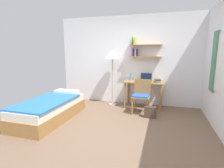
% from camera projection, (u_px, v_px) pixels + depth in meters
% --- Properties ---
extents(ground_plane, '(5.28, 5.28, 0.00)m').
position_uv_depth(ground_plane, '(111.00, 130.00, 3.48)').
color(ground_plane, brown).
extents(wall_back, '(4.40, 0.27, 2.60)m').
position_uv_depth(wall_back, '(131.00, 60.00, 5.14)').
color(wall_back, white).
rests_on(wall_back, ground_plane).
extents(bed, '(0.89, 1.88, 0.54)m').
position_uv_depth(bed, '(50.00, 109.00, 4.02)').
color(bed, '#9E703D').
rests_on(bed, ground_plane).
extents(desk, '(1.06, 0.58, 0.75)m').
position_uv_depth(desk, '(144.00, 86.00, 4.84)').
color(desk, '#9E703D').
rests_on(desk, ground_plane).
extents(desk_chair, '(0.46, 0.41, 0.87)m').
position_uv_depth(desk_chair, '(141.00, 95.00, 4.38)').
color(desk_chair, '#9E703D').
rests_on(desk_chair, ground_plane).
extents(standing_lamp, '(0.42, 0.42, 1.60)m').
position_uv_depth(standing_lamp, '(112.00, 57.00, 4.93)').
color(standing_lamp, '#B2A893').
rests_on(standing_lamp, ground_plane).
extents(laptop, '(0.32, 0.23, 0.22)m').
position_uv_depth(laptop, '(146.00, 79.00, 4.87)').
color(laptop, '#2D2D33').
rests_on(laptop, desk).
extents(water_bottle, '(0.06, 0.06, 0.21)m').
position_uv_depth(water_bottle, '(131.00, 77.00, 4.97)').
color(water_bottle, '#4C99DB').
rests_on(water_bottle, desk).
extents(book_stack, '(0.19, 0.24, 0.08)m').
position_uv_depth(book_stack, '(158.00, 81.00, 4.67)').
color(book_stack, '#3384C6').
rests_on(book_stack, desk).
extents(handbag, '(0.29, 0.11, 0.43)m').
position_uv_depth(handbag, '(150.00, 112.00, 4.11)').
color(handbag, '#4C382D').
rests_on(handbag, ground_plane).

